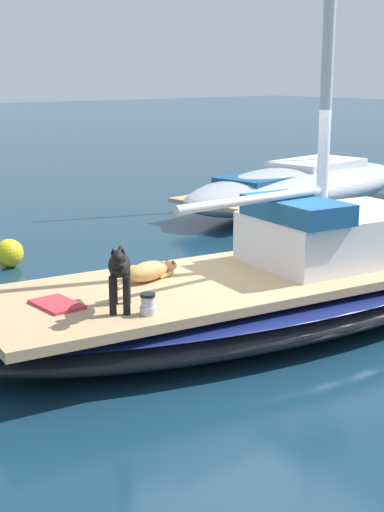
% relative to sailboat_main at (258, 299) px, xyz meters
% --- Properties ---
extents(ground_plane, '(120.00, 120.00, 0.00)m').
position_rel_sailboat_main_xyz_m(ground_plane, '(0.00, 0.00, -0.34)').
color(ground_plane, '#143347').
extents(sailboat_main, '(3.51, 7.52, 0.66)m').
position_rel_sailboat_main_xyz_m(sailboat_main, '(0.00, 0.00, 0.00)').
color(sailboat_main, black).
rests_on(sailboat_main, ground).
extents(cabin_house, '(1.70, 2.40, 0.84)m').
position_rel_sailboat_main_xyz_m(cabin_house, '(0.17, 1.10, 0.67)').
color(cabin_house, silver).
rests_on(cabin_house, sailboat_main).
extents(dog_tan, '(0.37, 0.95, 0.22)m').
position_rel_sailboat_main_xyz_m(dog_tan, '(-0.52, -1.19, 0.43)').
color(dog_tan, tan).
rests_on(dog_tan, sailboat_main).
extents(dog_black, '(0.82, 0.60, 0.70)m').
position_rel_sailboat_main_xyz_m(dog_black, '(0.18, -2.04, 0.75)').
color(dog_black, black).
rests_on(dog_black, sailboat_main).
extents(deck_winch, '(0.16, 0.16, 0.21)m').
position_rel_sailboat_main_xyz_m(deck_winch, '(0.45, -1.90, 0.42)').
color(deck_winch, '#B7B7BC').
rests_on(deck_winch, sailboat_main).
extents(coiled_rope, '(0.32, 0.32, 0.04)m').
position_rel_sailboat_main_xyz_m(coiled_rope, '(-0.70, -0.90, 0.35)').
color(coiled_rope, beige).
rests_on(coiled_rope, sailboat_main).
extents(deck_towel, '(0.57, 0.38, 0.03)m').
position_rel_sailboat_main_xyz_m(deck_towel, '(-0.33, -2.46, 0.34)').
color(deck_towel, '#C6333D').
rests_on(deck_towel, sailboat_main).
extents(moored_boat_port_side, '(3.27, 7.30, 7.05)m').
position_rel_sailboat_main_xyz_m(moored_boat_port_side, '(-5.08, 6.13, 0.18)').
color(moored_boat_port_side, '#B2B7C1').
rests_on(moored_boat_port_side, ground).
extents(mooring_buoy, '(0.44, 0.44, 0.44)m').
position_rel_sailboat_main_xyz_m(mooring_buoy, '(-4.36, -1.12, -0.12)').
color(mooring_buoy, yellow).
rests_on(mooring_buoy, ground).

